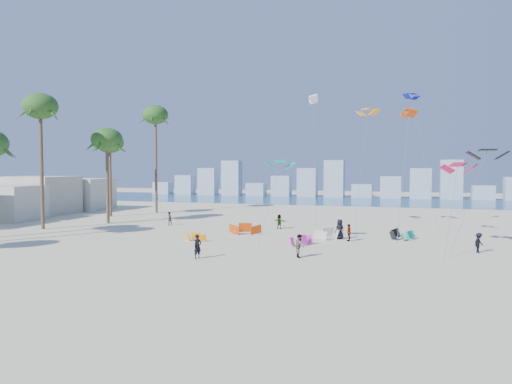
# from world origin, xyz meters

# --- Properties ---
(ground) EXTENTS (220.00, 220.00, 0.00)m
(ground) POSITION_xyz_m (0.00, 0.00, 0.00)
(ground) COLOR beige
(ground) RESTS_ON ground
(ocean) EXTENTS (220.00, 220.00, 0.00)m
(ocean) POSITION_xyz_m (0.00, 72.00, 0.01)
(ocean) COLOR navy
(ocean) RESTS_ON ground
(kitesurfer_near) EXTENTS (0.69, 0.80, 1.84)m
(kitesurfer_near) POSITION_xyz_m (1.74, 5.11, 0.92)
(kitesurfer_near) COLOR black
(kitesurfer_near) RESTS_ON ground
(kitesurfer_mid) EXTENTS (0.95, 1.05, 1.77)m
(kitesurfer_mid) POSITION_xyz_m (8.98, 7.86, 0.88)
(kitesurfer_mid) COLOR gray
(kitesurfer_mid) RESTS_ON ground
(kitesurfers_far) EXTENTS (38.13, 11.39, 1.91)m
(kitesurfers_far) POSITION_xyz_m (10.09, 19.79, 0.84)
(kitesurfers_far) COLOR black
(kitesurfers_far) RESTS_ON ground
(grounded_kites) EXTENTS (21.27, 9.70, 1.06)m
(grounded_kites) POSITION_xyz_m (7.98, 17.48, 0.47)
(grounded_kites) COLOR #FFA00D
(grounded_kites) RESTS_ON ground
(flying_kites) EXTENTS (27.65, 20.73, 15.38)m
(flying_kites) POSITION_xyz_m (17.25, 21.38, 10.45)
(flying_kites) COLOR #0DA686
(flying_kites) RESTS_ON ground
(palm_row) EXTENTS (8.61, 44.80, 16.12)m
(palm_row) POSITION_xyz_m (-21.35, 16.18, 11.36)
(palm_row) COLOR brown
(palm_row) RESTS_ON ground
(distant_skyline) EXTENTS (85.00, 3.00, 8.40)m
(distant_skyline) POSITION_xyz_m (-1.19, 82.00, 3.09)
(distant_skyline) COLOR #9EADBF
(distant_skyline) RESTS_ON ground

